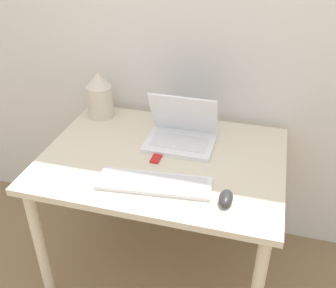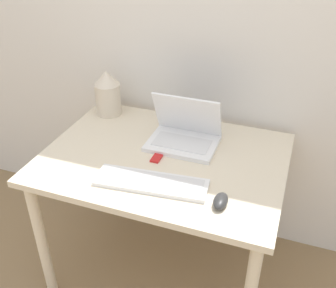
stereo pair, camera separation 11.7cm
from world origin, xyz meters
TOP-DOWN VIEW (x-y plane):
  - wall_back at (0.00, 0.86)m, footprint 6.00×0.05m
  - desk at (0.00, 0.40)m, footprint 1.08×0.80m
  - laptop at (0.05, 0.54)m, footprint 0.32×0.24m
  - keyboard at (0.03, 0.19)m, footprint 0.47×0.18m
  - mouse at (0.32, 0.16)m, footprint 0.05×0.10m
  - vase at (-0.42, 0.69)m, footprint 0.14×0.14m
  - mp3_player at (-0.02, 0.36)m, footprint 0.04×0.07m

SIDE VIEW (x-z plane):
  - desk at x=0.00m, z-range 0.27..1.00m
  - mp3_player at x=-0.02m, z-range 0.73..0.74m
  - keyboard at x=0.03m, z-range 0.73..0.75m
  - mouse at x=0.32m, z-range 0.73..0.77m
  - laptop at x=0.05m, z-range 0.66..0.90m
  - vase at x=-0.42m, z-range 0.73..0.97m
  - wall_back at x=0.00m, z-range 0.00..2.50m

